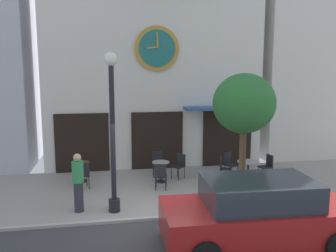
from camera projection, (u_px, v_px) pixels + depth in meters
ground_plane at (156, 228)px, 9.07m from camera, size 24.22×11.13×0.13m
clock_building at (153, 32)px, 14.96m from camera, size 8.84×3.76×10.64m
neighbor_building_right at (316, 28)px, 17.16m from camera, size 6.41×4.28×11.85m
street_lamp at (113, 133)px, 9.77m from camera, size 0.36×0.36×4.42m
street_tree at (244, 104)px, 10.53m from camera, size 1.87×1.68×3.86m
cafe_table_center_left at (81, 169)px, 12.74m from camera, size 0.60×0.60×0.72m
cafe_table_center at (161, 169)px, 12.71m from camera, size 0.62×0.62×0.74m
cafe_table_center_right at (248, 167)px, 12.72m from camera, size 0.78×0.78×0.75m
cafe_chair_mid_row at (83, 174)px, 11.93m from camera, size 0.49×0.49×0.90m
cafe_chair_near_lamp at (223, 167)px, 12.74m from camera, size 0.52×0.52×0.90m
cafe_chair_under_awning at (161, 174)px, 11.85m from camera, size 0.48×0.48×0.90m
cafe_chair_by_entrance at (179, 164)px, 13.16m from camera, size 0.56×0.56×0.90m
cafe_chair_right_end at (158, 162)px, 13.48m from camera, size 0.42×0.42×0.90m
cafe_chair_left_end at (229, 162)px, 13.39m from camera, size 0.54×0.54×0.90m
cafe_chair_facing_wall at (267, 165)px, 13.05m from camera, size 0.46×0.46×0.90m
pedestrian_green at (78, 182)px, 9.98m from camera, size 0.33×0.33×1.67m
parked_car_red at (258, 213)px, 8.05m from camera, size 4.35×2.12×1.55m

